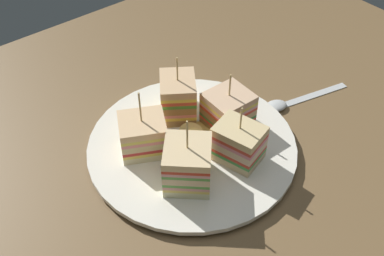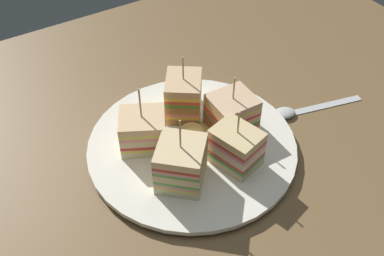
# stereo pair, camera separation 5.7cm
# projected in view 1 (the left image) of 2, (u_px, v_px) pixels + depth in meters

# --- Properties ---
(ground_plane) EXTENTS (1.12, 0.87, 0.02)m
(ground_plane) POSITION_uv_depth(u_px,v_px,m) (192.00, 154.00, 0.66)
(ground_plane) COLOR brown
(plate) EXTENTS (0.30, 0.30, 0.01)m
(plate) POSITION_uv_depth(u_px,v_px,m) (192.00, 146.00, 0.65)
(plate) COLOR white
(plate) RESTS_ON ground_plane
(sandwich_wedge_0) EXTENTS (0.08, 0.08, 0.10)m
(sandwich_wedge_0) POSITION_uv_depth(u_px,v_px,m) (143.00, 135.00, 0.62)
(sandwich_wedge_0) COLOR beige
(sandwich_wedge_0) RESTS_ON plate
(sandwich_wedge_1) EXTENTS (0.09, 0.09, 0.11)m
(sandwich_wedge_1) POSITION_uv_depth(u_px,v_px,m) (188.00, 164.00, 0.58)
(sandwich_wedge_1) COLOR beige
(sandwich_wedge_1) RESTS_ON plate
(sandwich_wedge_2) EXTENTS (0.06, 0.07, 0.09)m
(sandwich_wedge_2) POSITION_uv_depth(u_px,v_px,m) (238.00, 143.00, 0.61)
(sandwich_wedge_2) COLOR beige
(sandwich_wedge_2) RESTS_ON plate
(sandwich_wedge_3) EXTENTS (0.06, 0.06, 0.09)m
(sandwich_wedge_3) POSITION_uv_depth(u_px,v_px,m) (226.00, 108.00, 0.66)
(sandwich_wedge_3) COLOR #DAC27B
(sandwich_wedge_3) RESTS_ON plate
(sandwich_wedge_4) EXTENTS (0.08, 0.08, 0.10)m
(sandwich_wedge_4) POSITION_uv_depth(u_px,v_px,m) (178.00, 97.00, 0.67)
(sandwich_wedge_4) COLOR beige
(sandwich_wedge_4) RESTS_ON plate
(chip_pile) EXTENTS (0.07, 0.06, 0.02)m
(chip_pile) POSITION_uv_depth(u_px,v_px,m) (192.00, 134.00, 0.65)
(chip_pile) COLOR #DEBC59
(chip_pile) RESTS_ON plate
(spoon) EXTENTS (0.16, 0.06, 0.01)m
(spoon) POSITION_uv_depth(u_px,v_px,m) (287.00, 103.00, 0.72)
(spoon) COLOR silver
(spoon) RESTS_ON ground_plane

